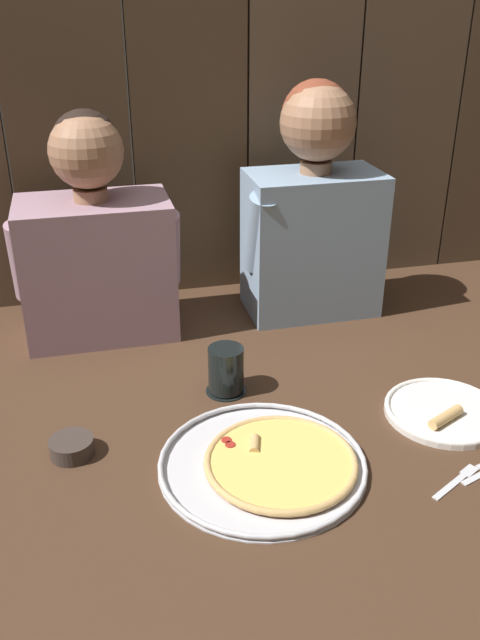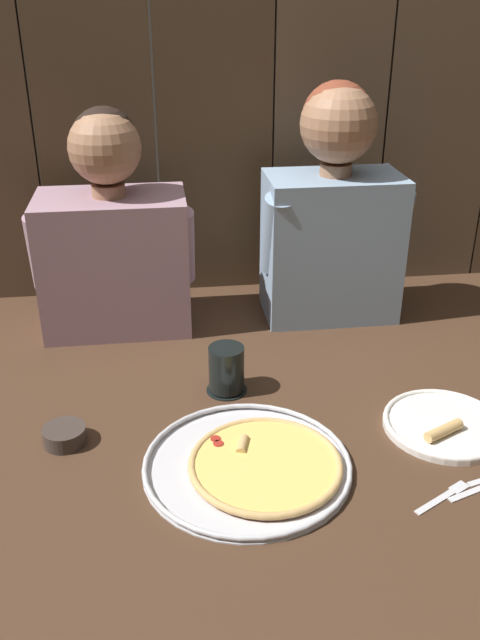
{
  "view_description": "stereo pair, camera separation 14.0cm",
  "coord_description": "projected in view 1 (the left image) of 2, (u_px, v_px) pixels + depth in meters",
  "views": [
    {
      "loc": [
        -0.31,
        -1.11,
        0.81
      ],
      "look_at": [
        -0.01,
        0.1,
        0.18
      ],
      "focal_mm": 37.85,
      "sensor_mm": 36.0,
      "label": 1
    },
    {
      "loc": [
        -0.17,
        -1.14,
        0.81
      ],
      "look_at": [
        -0.01,
        0.1,
        0.18
      ],
      "focal_mm": 37.85,
      "sensor_mm": 36.0,
      "label": 2
    }
  ],
  "objects": [
    {
      "name": "diner_left",
      "position": [
        95.0,
        241.0,
        1.64
      ],
      "size": [
        0.4,
        0.22,
        0.55
      ],
      "color": "gray",
      "rests_on": "ground"
    },
    {
      "name": "ground_plane",
      "position": [
        255.0,
        418.0,
        1.4
      ],
      "size": [
        3.2,
        3.2,
        0.0
      ],
      "primitive_type": "plane",
      "color": "#422B1C"
    },
    {
      "name": "wooden_backdrop_wall",
      "position": [
        188.0,
        81.0,
        1.74
      ],
      "size": [
        2.19,
        0.03,
        1.16
      ],
      "color": "#4F3D2B",
      "rests_on": "ground"
    },
    {
      "name": "diner_right",
      "position": [
        314.0,
        208.0,
        1.74
      ],
      "size": [
        0.38,
        0.21,
        0.6
      ],
      "color": "#849EB7",
      "rests_on": "ground"
    },
    {
      "name": "table_fork",
      "position": [
        458.0,
        480.0,
        1.22
      ],
      "size": [
        0.12,
        0.08,
        0.01
      ],
      "color": "silver",
      "rests_on": "ground"
    },
    {
      "name": "drinking_glass",
      "position": [
        226.0,
        371.0,
        1.46
      ],
      "size": [
        0.09,
        0.09,
        0.11
      ],
      "color": "black",
      "rests_on": "ground"
    },
    {
      "name": "dinner_plate",
      "position": [
        444.0,
        411.0,
        1.4
      ],
      "size": [
        0.25,
        0.25,
        0.03
      ],
      "color": "white",
      "rests_on": "ground"
    },
    {
      "name": "dipping_bowl",
      "position": [
        72.0,
        446.0,
        1.28
      ],
      "size": [
        0.08,
        0.08,
        0.03
      ],
      "color": "#3D332D",
      "rests_on": "ground"
    },
    {
      "name": "pizza_tray",
      "position": [
        270.0,
        462.0,
        1.25
      ],
      "size": [
        0.39,
        0.39,
        0.03
      ],
      "color": "silver",
      "rests_on": "ground"
    }
  ]
}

